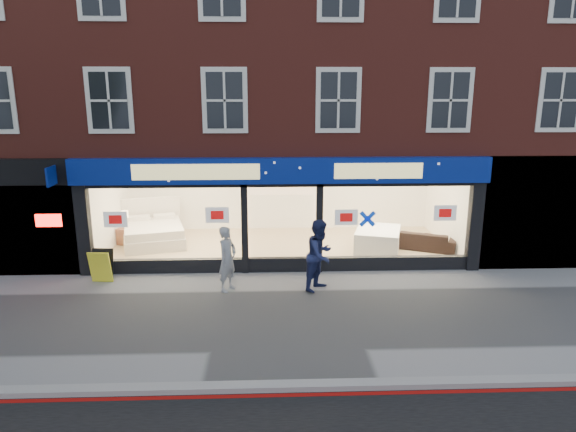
{
  "coord_description": "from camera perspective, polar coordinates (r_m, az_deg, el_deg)",
  "views": [
    {
      "loc": [
        -0.36,
        -10.86,
        5.11
      ],
      "look_at": [
        0.15,
        2.5,
        1.78
      ],
      "focal_mm": 32.0,
      "sensor_mm": 36.0,
      "label": 1
    }
  ],
  "objects": [
    {
      "name": "a_board",
      "position": [
        14.79,
        -20.01,
        -5.23
      ],
      "size": [
        0.62,
        0.43,
        0.91
      ],
      "primitive_type": "cube",
      "rotation": [
        0.0,
        0.0,
        -0.09
      ],
      "color": "yellow",
      "rests_on": "ground"
    },
    {
      "name": "pedestrian_grey",
      "position": [
        13.32,
        -6.75,
        -4.75
      ],
      "size": [
        0.67,
        0.74,
        1.71
      ],
      "primitive_type": "imported",
      "rotation": [
        0.0,
        0.0,
        1.04
      ],
      "color": "#97999E",
      "rests_on": "ground"
    },
    {
      "name": "showroom_floor",
      "position": [
        16.89,
        -0.85,
        -3.43
      ],
      "size": [
        11.0,
        4.5,
        0.1
      ],
      "primitive_type": "cube",
      "color": "tan",
      "rests_on": "ground"
    },
    {
      "name": "mattress_stack",
      "position": [
        16.62,
        9.94,
        -2.56
      ],
      "size": [
        1.76,
        1.99,
        0.66
      ],
      "rotation": [
        0.0,
        0.0,
        -0.29
      ],
      "color": "white",
      "rests_on": "showroom_floor"
    },
    {
      "name": "display_bed",
      "position": [
        17.63,
        -14.72,
        -1.73
      ],
      "size": [
        2.47,
        2.75,
        1.33
      ],
      "rotation": [
        0.0,
        0.0,
        0.26
      ],
      "color": "beige",
      "rests_on": "showroom_floor"
    },
    {
      "name": "kerb_stone",
      "position": [
        9.44,
        0.36,
        -18.36
      ],
      "size": [
        60.0,
        0.25,
        0.12
      ],
      "primitive_type": "cube",
      "color": "gray",
      "rests_on": "ground"
    },
    {
      "name": "sofa",
      "position": [
        17.01,
        14.9,
        -2.61
      ],
      "size": [
        2.11,
        1.52,
        0.58
      ],
      "primitive_type": "imported",
      "rotation": [
        0.0,
        0.0,
        2.71
      ],
      "color": "black",
      "rests_on": "showroom_floor"
    },
    {
      "name": "kerb_line",
      "position": [
        9.3,
        0.42,
        -19.3
      ],
      "size": [
        60.0,
        0.1,
        0.01
      ],
      "primitive_type": "cube",
      "color": "#8C0A07",
      "rests_on": "ground"
    },
    {
      "name": "pedestrian_blue",
      "position": [
        13.29,
        3.59,
        -4.33
      ],
      "size": [
        1.12,
        1.15,
        1.87
      ],
      "primitive_type": "imported",
      "rotation": [
        0.0,
        0.0,
        0.92
      ],
      "color": "#1C234E",
      "rests_on": "ground"
    },
    {
      "name": "ground",
      "position": [
        12.01,
        -0.26,
        -11.18
      ],
      "size": [
        120.0,
        120.0,
        0.0
      ],
      "primitive_type": "plane",
      "color": "gray",
      "rests_on": "ground"
    },
    {
      "name": "bedside_table",
      "position": [
        17.77,
        -17.57,
        -2.12
      ],
      "size": [
        0.59,
        0.59,
        0.55
      ],
      "primitive_type": "cube",
      "rotation": [
        0.0,
        0.0,
        -0.4
      ],
      "color": "brown",
      "rests_on": "showroom_floor"
    },
    {
      "name": "building",
      "position": [
        17.87,
        -1.12,
        19.01
      ],
      "size": [
        19.0,
        8.26,
        10.3
      ],
      "color": "maroon",
      "rests_on": "ground"
    }
  ]
}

